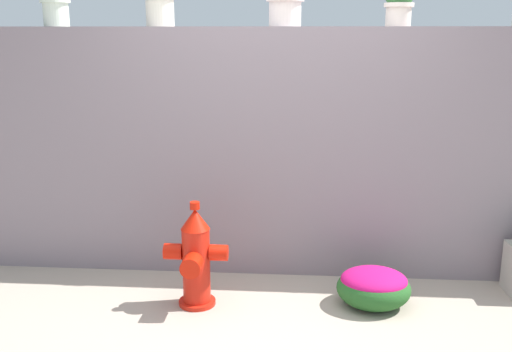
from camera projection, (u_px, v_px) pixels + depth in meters
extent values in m
plane|color=#A59585|center=(269.00, 335.00, 3.72)|extent=(24.00, 24.00, 0.00)
cube|color=gray|center=(278.00, 151.00, 4.62)|extent=(5.88, 0.40, 1.90)
cylinder|color=silver|center=(56.00, 13.00, 4.50)|extent=(0.19, 0.19, 0.21)
cylinder|color=silver|center=(55.00, 1.00, 4.48)|extent=(0.23, 0.23, 0.03)
cylinder|color=beige|center=(160.00, 11.00, 4.41)|extent=(0.21, 0.21, 0.23)
cylinder|color=silver|center=(285.00, 12.00, 4.32)|extent=(0.24, 0.24, 0.21)
cylinder|color=beige|center=(398.00, 15.00, 4.28)|extent=(0.18, 0.18, 0.17)
cylinder|color=beige|center=(399.00, 5.00, 4.27)|extent=(0.22, 0.22, 0.03)
cylinder|color=red|center=(197.00, 302.00, 4.14)|extent=(0.26, 0.26, 0.03)
cylinder|color=red|center=(196.00, 267.00, 4.08)|extent=(0.19, 0.19, 0.56)
cone|color=red|center=(195.00, 219.00, 4.00)|extent=(0.20, 0.20, 0.14)
cylinder|color=red|center=(195.00, 206.00, 3.97)|extent=(0.07, 0.07, 0.05)
cylinder|color=red|center=(173.00, 251.00, 4.06)|extent=(0.13, 0.11, 0.11)
cylinder|color=red|center=(219.00, 253.00, 4.04)|extent=(0.13, 0.11, 0.11)
cylinder|color=red|center=(192.00, 265.00, 3.90)|extent=(0.14, 0.14, 0.14)
ellipsoid|color=#255823|center=(374.00, 289.00, 4.10)|extent=(0.51, 0.46, 0.28)
ellipsoid|color=#BF1261|center=(374.00, 280.00, 4.08)|extent=(0.46, 0.41, 0.15)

